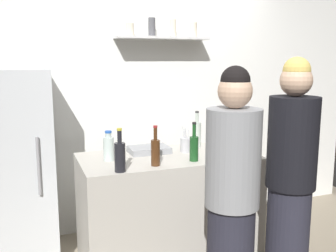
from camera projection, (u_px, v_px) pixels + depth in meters
back_wall_assembly at (150, 97)px, 3.84m from camera, size 4.80×0.32×2.60m
refrigerator at (18, 168)px, 3.12m from camera, size 0.57×0.60×1.61m
counter at (168, 207)px, 3.24m from camera, size 1.45×0.75×0.89m
baking_pan at (149, 150)px, 3.28m from camera, size 0.34×0.24×0.05m
utensil_holder at (186, 145)px, 3.29m from camera, size 0.09×0.09×0.22m
wine_bottle_dark_glass at (120, 156)px, 2.69m from camera, size 0.08×0.08×0.31m
wine_bottle_green_glass at (194, 147)px, 2.99m from camera, size 0.07×0.07×0.31m
wine_bottle_amber_glass at (155, 151)px, 2.85m from camera, size 0.07×0.07×0.31m
wine_bottle_pale_glass at (197, 134)px, 3.45m from camera, size 0.07×0.07×0.33m
water_bottle_plastic at (109, 148)px, 3.00m from camera, size 0.08×0.08×0.24m
person_grey_hoodie at (231, 200)px, 2.39m from camera, size 0.34×0.34×1.64m
person_blonde at (290, 181)px, 2.67m from camera, size 0.34×0.34×1.70m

